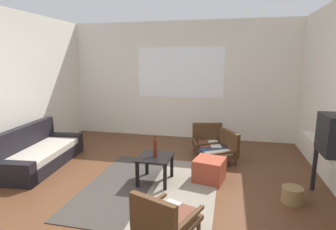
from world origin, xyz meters
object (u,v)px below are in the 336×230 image
object	(u,v)px
armchair_striped_foreground	(164,219)
console_shelf	(336,157)
armchair_corner	(221,149)
glass_bottle	(155,148)
wicker_basket	(292,195)
couch	(37,154)
clay_vase	(329,131)
coffee_table	(155,162)
ottoman_orange	(209,170)
armchair_by_window	(208,141)

from	to	relation	value
armchair_striped_foreground	console_shelf	xyz separation A→B (m)	(1.80, 0.87, 0.49)
armchair_corner	glass_bottle	xyz separation A→B (m)	(-0.93, -1.09, 0.31)
armchair_corner	wicker_basket	size ratio (longest dim) A/B	3.00
couch	clay_vase	distance (m)	4.52
coffee_table	glass_bottle	world-z (taller)	glass_bottle
console_shelf	wicker_basket	world-z (taller)	console_shelf
armchair_striped_foreground	wicker_basket	world-z (taller)	armchair_striped_foreground
coffee_table	console_shelf	size ratio (longest dim) A/B	0.36
armchair_striped_foreground	console_shelf	world-z (taller)	console_shelf
armchair_striped_foreground	clay_vase	distance (m)	2.28
ottoman_orange	glass_bottle	distance (m)	0.91
couch	armchair_corner	size ratio (longest dim) A/B	2.31
armchair_by_window	clay_vase	bearing A→B (deg)	-44.54
armchair_striped_foreground	armchair_corner	xyz separation A→B (m)	(0.48, 2.39, -0.01)
clay_vase	wicker_basket	xyz separation A→B (m)	(-0.36, -0.09, -0.86)
glass_bottle	armchair_corner	bearing A→B (deg)	49.29
clay_vase	wicker_basket	size ratio (longest dim) A/B	1.28
armchair_by_window	armchair_corner	bearing A→B (deg)	-54.28
couch	coffee_table	size ratio (longest dim) A/B	3.38
armchair_corner	glass_bottle	distance (m)	1.46
clay_vase	glass_bottle	size ratio (longest dim) A/B	1.07
armchair_corner	glass_bottle	world-z (taller)	glass_bottle
couch	glass_bottle	size ratio (longest dim) A/B	5.77
armchair_striped_foreground	clay_vase	size ratio (longest dim) A/B	2.19
wicker_basket	armchair_striped_foreground	bearing A→B (deg)	-142.28
coffee_table	ottoman_orange	world-z (taller)	coffee_table
clay_vase	armchair_by_window	bearing A→B (deg)	135.46
armchair_by_window	ottoman_orange	bearing A→B (deg)	-84.52
armchair_corner	wicker_basket	world-z (taller)	armchair_corner
armchair_by_window	glass_bottle	bearing A→B (deg)	-115.14
couch	ottoman_orange	world-z (taller)	couch
couch	coffee_table	bearing A→B (deg)	-4.86
coffee_table	clay_vase	size ratio (longest dim) A/B	1.60
wicker_basket	armchair_by_window	bearing A→B (deg)	126.49
coffee_table	wicker_basket	distance (m)	1.91
glass_bottle	couch	bearing A→B (deg)	175.14
armchair_by_window	armchair_striped_foreground	world-z (taller)	armchair_by_window
clay_vase	glass_bottle	world-z (taller)	clay_vase
coffee_table	ottoman_orange	xyz separation A→B (m)	(0.79, 0.23, -0.15)
armchair_by_window	glass_bottle	xyz separation A→B (m)	(-0.68, -1.44, 0.28)
ottoman_orange	glass_bottle	bearing A→B (deg)	-163.67
console_shelf	wicker_basket	bearing A→B (deg)	146.30
ottoman_orange	clay_vase	distance (m)	1.70
ottoman_orange	clay_vase	bearing A→B (deg)	-13.17
console_shelf	clay_vase	bearing A→B (deg)	90.00
console_shelf	glass_bottle	bearing A→B (deg)	168.95
armchair_by_window	clay_vase	xyz separation A→B (m)	(1.58, -1.55, 0.70)
couch	ottoman_orange	size ratio (longest dim) A/B	4.27
armchair_corner	clay_vase	bearing A→B (deg)	-42.15
coffee_table	wicker_basket	bearing A→B (deg)	-5.97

